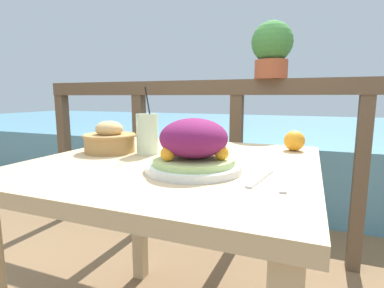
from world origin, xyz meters
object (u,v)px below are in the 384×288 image
Objects in this scene: salad_plate at (194,148)px; bread_basket at (110,139)px; drink_glass at (147,134)px; potted_plant at (272,48)px.

salad_plate is 1.39× the size of bread_basket.
potted_plant is at bearing 68.23° from drink_glass.
potted_plant is (0.48, 0.85, 0.43)m from bread_basket.
drink_glass reaches higher than salad_plate.
salad_plate is at bearing -94.53° from potted_plant.
drink_glass is 0.77× the size of potted_plant.
salad_plate reaches higher than bread_basket.
salad_plate is 1.09m from potted_plant.
potted_plant reaches higher than drink_glass.
salad_plate is 0.31m from drink_glass.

